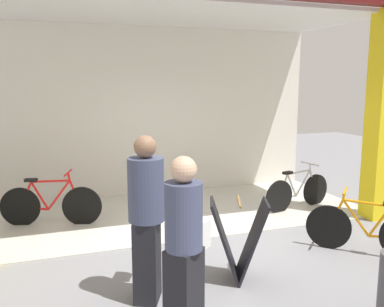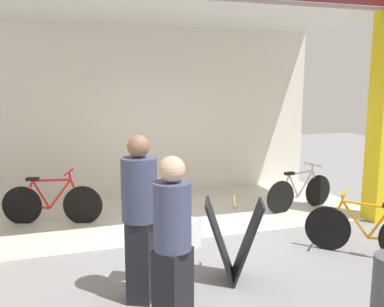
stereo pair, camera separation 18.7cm
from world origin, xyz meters
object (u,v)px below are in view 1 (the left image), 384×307
(pedestrian_2, at_px, (147,216))
(bicycle_inside_0, at_px, (298,191))
(bicycle_inside_1, at_px, (51,204))
(bicycle_parked_0, at_px, (366,230))
(pedestrian_1, at_px, (184,253))
(sandwich_board_sign, at_px, (238,240))

(pedestrian_2, bearing_deg, bicycle_inside_0, 34.30)
(bicycle_inside_1, xyz_separation_m, pedestrian_2, (0.92, -2.74, 0.56))
(bicycle_inside_0, bearing_deg, pedestrian_2, -145.70)
(bicycle_inside_0, xyz_separation_m, bicycle_parked_0, (-0.28, -2.03, 0.01))
(bicycle_inside_1, height_order, pedestrian_1, pedestrian_1)
(bicycle_inside_0, relative_size, sandwich_board_sign, 1.54)
(bicycle_inside_0, distance_m, bicycle_inside_1, 4.21)
(bicycle_inside_1, bearing_deg, sandwich_board_sign, -52.70)
(bicycle_inside_1, bearing_deg, pedestrian_1, -74.24)
(bicycle_inside_0, relative_size, pedestrian_2, 0.84)
(bicycle_inside_1, relative_size, sandwich_board_sign, 1.62)
(sandwich_board_sign, xyz_separation_m, pedestrian_2, (-1.09, -0.11, 0.44))
(bicycle_inside_0, distance_m, pedestrian_1, 4.47)
(bicycle_parked_0, bearing_deg, bicycle_inside_0, 82.01)
(bicycle_inside_1, bearing_deg, bicycle_inside_0, -7.02)
(bicycle_inside_1, height_order, pedestrian_2, pedestrian_2)
(bicycle_inside_0, bearing_deg, bicycle_parked_0, -97.99)
(pedestrian_1, bearing_deg, sandwich_board_sign, 46.00)
(bicycle_inside_1, xyz_separation_m, sandwich_board_sign, (2.01, -2.63, 0.12))
(pedestrian_1, bearing_deg, bicycle_inside_0, 44.81)
(bicycle_inside_0, height_order, sandwich_board_sign, sandwich_board_sign)
(bicycle_inside_1, xyz_separation_m, bicycle_parked_0, (3.90, -2.54, -0.01))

